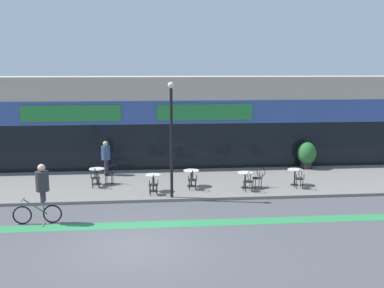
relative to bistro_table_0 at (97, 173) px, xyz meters
name	(u,v)px	position (x,y,z in m)	size (l,w,h in m)	color
ground_plane	(135,246)	(1.90, -7.18, -0.65)	(120.00, 120.00, 0.00)	#4C4C51
sidewalk_slab	(139,184)	(1.90, 0.07, -0.59)	(40.00, 5.50, 0.12)	slate
storefront_facade	(140,121)	(1.90, 4.78, 1.81)	(40.00, 4.06, 4.93)	#B2A899
bike_lane_stripe	(136,225)	(1.90, -5.33, -0.64)	(36.00, 0.70, 0.01)	#2D844C
bistro_table_0	(97,173)	(0.00, 0.00, 0.00)	(0.70, 0.70, 0.74)	black
bistro_table_1	(153,179)	(2.54, -1.44, 0.00)	(0.67, 0.67, 0.74)	black
bistro_table_2	(191,175)	(4.26, -0.76, 0.00)	(0.71, 0.71, 0.74)	black
bistro_table_3	(245,177)	(6.62, -1.26, -0.02)	(0.68, 0.68, 0.70)	black
bistro_table_4	(295,174)	(8.96, -1.01, -0.01)	(0.67, 0.67, 0.73)	black
cafe_chair_0_near	(95,177)	(0.00, -0.63, -0.01)	(0.40, 0.58, 0.90)	black
cafe_chair_0_side	(111,173)	(0.63, -0.01, -0.01)	(0.59, 0.44, 0.90)	black
cafe_chair_1_near	(153,183)	(2.55, -2.06, -0.01)	(0.44, 0.59, 0.90)	black
cafe_chair_2_near	(193,178)	(4.26, -1.39, -0.01)	(0.41, 0.58, 0.90)	black
cafe_chair_3_near	(248,180)	(6.62, -1.89, -0.01)	(0.43, 0.59, 0.90)	black
cafe_chair_3_side	(259,176)	(7.24, -1.25, -0.01)	(0.59, 0.44, 0.90)	black
cafe_chair_4_near	(299,177)	(8.97, -1.63, -0.01)	(0.40, 0.58, 0.90)	black
planter_pot	(307,155)	(10.70, 2.32, 0.22)	(0.99, 0.99, 1.42)	#232326
lamp_post	(171,131)	(3.30, -2.42, 2.23)	(0.26, 0.26, 4.72)	black
cyclist_0	(41,189)	(-1.35, -4.81, 0.61)	(1.67, 0.51, 2.12)	black
pedestrian_near_end	(106,155)	(0.25, 1.85, 0.49)	(0.53, 0.53, 1.71)	#382D47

